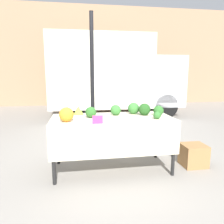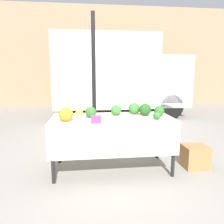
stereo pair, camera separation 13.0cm
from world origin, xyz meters
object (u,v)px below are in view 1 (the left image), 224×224
object	(u,v)px
orange_cauliflower	(66,115)
parked_truck	(111,74)
produce_crate	(193,155)
price_sign	(98,120)

from	to	relation	value
orange_cauliflower	parked_truck	bearing A→B (deg)	74.05
orange_cauliflower	produce_crate	bearing A→B (deg)	3.46
parked_truck	price_sign	world-z (taller)	parked_truck
orange_cauliflower	price_sign	size ratio (longest dim) A/B	1.45
orange_cauliflower	price_sign	world-z (taller)	orange_cauliflower
produce_crate	price_sign	bearing A→B (deg)	-168.63
parked_truck	price_sign	size ratio (longest dim) A/B	32.31
price_sign	produce_crate	bearing A→B (deg)	11.37
price_sign	produce_crate	xyz separation A→B (m)	(1.58, 0.32, -0.71)
orange_cauliflower	price_sign	bearing A→B (deg)	-25.77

